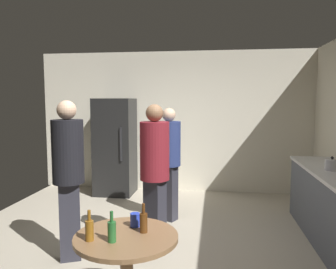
{
  "coord_description": "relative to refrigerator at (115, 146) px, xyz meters",
  "views": [
    {
      "loc": [
        0.79,
        -3.78,
        1.76
      ],
      "look_at": [
        0.17,
        0.57,
        1.31
      ],
      "focal_mm": 35.41,
      "sensor_mm": 36.0,
      "label": 1
    }
  ],
  "objects": [
    {
      "name": "person_in_maroon_shirt",
      "position": [
        1.17,
        -2.26,
        0.11
      ],
      "size": [
        0.46,
        0.46,
        1.72
      ],
      "rotation": [
        0.0,
        0.0,
        -2.07
      ],
      "color": "#2D2D38",
      "rests_on": "ground_plane"
    },
    {
      "name": "ground_plane",
      "position": [
        1.07,
        -2.2,
        -0.95
      ],
      "size": [
        5.2,
        5.2,
        0.1
      ],
      "primitive_type": "cube",
      "color": "#B2A893"
    },
    {
      "name": "plastic_cup_blue",
      "position": [
        1.22,
        -3.43,
        -0.11
      ],
      "size": [
        0.08,
        0.08,
        0.11
      ],
      "primitive_type": "cylinder",
      "color": "blue",
      "rests_on": "foreground_table"
    },
    {
      "name": "foreground_table",
      "position": [
        1.2,
        -3.61,
        -0.27
      ],
      "size": [
        0.8,
        0.8,
        0.73
      ],
      "color": "olive",
      "rests_on": "ground_plane"
    },
    {
      "name": "person_in_navy_shirt",
      "position": [
        1.2,
        -1.26,
        0.07
      ],
      "size": [
        0.45,
        0.45,
        1.66
      ],
      "rotation": [
        0.0,
        0.0,
        -2.03
      ],
      "color": "#2D2D38",
      "rests_on": "ground_plane"
    },
    {
      "name": "beer_bottle_brown",
      "position": [
        1.32,
        -3.53,
        -0.08
      ],
      "size": [
        0.06,
        0.06,
        0.23
      ],
      "color": "#593314",
      "rests_on": "foreground_table"
    },
    {
      "name": "wall_back",
      "position": [
        1.07,
        0.43,
        0.45
      ],
      "size": [
        5.32,
        0.06,
        2.7
      ],
      "primitive_type": "cube",
      "color": "silver",
      "rests_on": "ground_plane"
    },
    {
      "name": "kettle",
      "position": [
        3.3,
        -1.7,
        0.07
      ],
      "size": [
        0.24,
        0.17,
        0.18
      ],
      "color": "#B2B2B7",
      "rests_on": "kitchen_counter"
    },
    {
      "name": "beer_bottle_green",
      "position": [
        1.13,
        -3.74,
        -0.08
      ],
      "size": [
        0.06,
        0.06,
        0.23
      ],
      "color": "#26662D",
      "rests_on": "foreground_table"
    },
    {
      "name": "kitchen_counter",
      "position": [
        3.35,
        -1.68,
        -0.45
      ],
      "size": [
        0.64,
        2.07,
        0.9
      ],
      "color": "#4C515B",
      "rests_on": "ground_plane"
    },
    {
      "name": "refrigerator",
      "position": [
        0.0,
        0.0,
        0.0
      ],
      "size": [
        0.7,
        0.68,
        1.8
      ],
      "color": "black",
      "rests_on": "ground_plane"
    },
    {
      "name": "person_in_black_shirt",
      "position": [
        0.29,
        -2.63,
        0.14
      ],
      "size": [
        0.45,
        0.45,
        1.76
      ],
      "rotation": [
        0.0,
        0.0,
        -1.16
      ],
      "color": "#2D2D38",
      "rests_on": "ground_plane"
    },
    {
      "name": "beer_bottle_amber",
      "position": [
        0.96,
        -3.74,
        -0.08
      ],
      "size": [
        0.06,
        0.06,
        0.23
      ],
      "color": "#8C5919",
      "rests_on": "foreground_table"
    }
  ]
}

